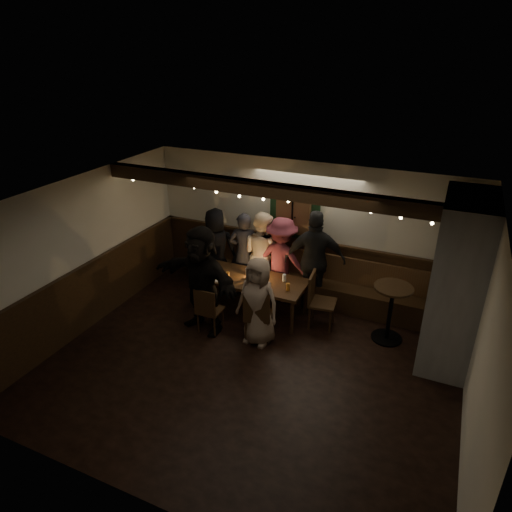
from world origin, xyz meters
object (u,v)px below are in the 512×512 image
at_px(chair_end, 317,297).
at_px(high_top, 391,306).
at_px(person_d, 281,260).
at_px(person_c, 262,253).
at_px(person_g, 258,302).
at_px(dining_table, 251,282).
at_px(person_e, 315,260).
at_px(person_b, 244,253).
at_px(chair_near_left, 208,308).
at_px(person_f, 202,280).
at_px(chair_near_right, 257,313).
at_px(person_a, 216,248).

xyz_separation_m(chair_end, high_top, (1.20, 0.08, 0.07)).
bearing_deg(high_top, person_d, 166.52).
bearing_deg(person_c, person_g, 132.44).
bearing_deg(dining_table, person_e, 36.61).
bearing_deg(person_b, chair_end, 143.21).
bearing_deg(person_c, dining_table, 120.59).
height_order(chair_near_left, high_top, high_top).
height_order(person_f, person_g, person_f).
relative_size(chair_near_right, person_b, 0.59).
bearing_deg(person_c, high_top, -172.06).
distance_m(chair_near_right, person_b, 1.77).
xyz_separation_m(chair_near_left, person_c, (0.27, 1.64, 0.35)).
distance_m(high_top, person_g, 2.14).
bearing_deg(chair_near_right, person_c, 110.87).
bearing_deg(person_c, chair_near_left, 101.86).
height_order(chair_near_right, person_f, person_f).
bearing_deg(person_a, chair_near_left, 90.32).
bearing_deg(person_b, high_top, 152.93).
distance_m(person_b, person_g, 1.74).
bearing_deg(chair_end, person_d, 146.71).
bearing_deg(high_top, person_f, -161.96).
xyz_separation_m(chair_near_right, person_f, (-0.99, -0.02, 0.40)).
height_order(chair_near_left, person_d, person_d).
xyz_separation_m(chair_near_left, person_f, (-0.14, 0.09, 0.46)).
bearing_deg(chair_near_left, person_b, 93.03).
bearing_deg(chair_near_left, person_g, 8.18).
distance_m(dining_table, chair_near_right, 0.88).
bearing_deg(chair_end, person_b, 159.64).
xyz_separation_m(dining_table, person_g, (0.46, -0.74, 0.11)).
bearing_deg(chair_near_right, high_top, 25.77).
xyz_separation_m(high_top, person_e, (-1.45, 0.51, 0.31)).
height_order(high_top, person_f, person_f).
bearing_deg(person_g, chair_end, 55.24).
height_order(dining_table, person_g, person_g).
xyz_separation_m(chair_near_right, chair_end, (0.73, 0.85, 0.01)).
bearing_deg(chair_near_left, person_d, 65.57).
height_order(person_a, person_d, person_d).
bearing_deg(person_g, person_b, 128.84).
distance_m(chair_near_right, person_g, 0.21).
bearing_deg(chair_near_right, person_g, 56.95).
bearing_deg(chair_near_right, dining_table, 121.21).
height_order(dining_table, chair_near_right, chair_near_right).
distance_m(person_f, person_g, 1.02).
bearing_deg(chair_end, chair_near_right, -130.69).
xyz_separation_m(chair_end, person_c, (-1.32, 0.67, 0.28)).
distance_m(chair_near_right, chair_end, 1.13).
distance_m(high_top, person_f, 3.09).
height_order(person_d, person_e, person_e).
xyz_separation_m(high_top, person_a, (-3.45, 0.48, 0.18)).
xyz_separation_m(chair_end, person_f, (-1.73, -0.87, 0.38)).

